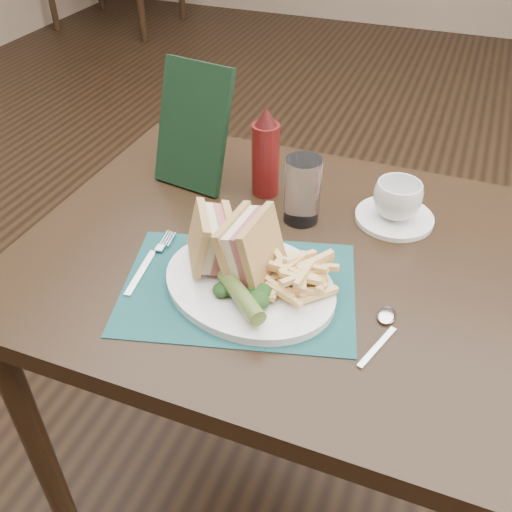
{
  "coord_description": "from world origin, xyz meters",
  "views": [
    {
      "loc": [
        0.27,
        -1.28,
        1.38
      ],
      "look_at": [
        0.0,
        -0.59,
        0.8
      ],
      "focal_mm": 40.0,
      "sensor_mm": 36.0,
      "label": 1
    }
  ],
  "objects_px": {
    "sandwich_half_b": "(239,243)",
    "coffee_cup": "(397,200)",
    "placemat": "(239,288)",
    "sandwich_half_a": "(199,240)",
    "table_main": "(271,380)",
    "plate": "(249,284)",
    "saucer": "(394,218)",
    "check_presenter": "(193,127)",
    "drinking_glass": "(302,190)",
    "ketchup_bottle": "(266,152)"
  },
  "relations": [
    {
      "from": "sandwich_half_a",
      "to": "check_presenter",
      "type": "bearing_deg",
      "value": 85.44
    },
    {
      "from": "saucer",
      "to": "drinking_glass",
      "type": "distance_m",
      "value": 0.19
    },
    {
      "from": "saucer",
      "to": "check_presenter",
      "type": "xyz_separation_m",
      "value": [
        -0.42,
        -0.0,
        0.12
      ]
    },
    {
      "from": "ketchup_bottle",
      "to": "sandwich_half_a",
      "type": "bearing_deg",
      "value": -92.56
    },
    {
      "from": "table_main",
      "to": "sandwich_half_b",
      "type": "xyz_separation_m",
      "value": [
        -0.03,
        -0.1,
        0.45
      ]
    },
    {
      "from": "table_main",
      "to": "sandwich_half_b",
      "type": "relative_size",
      "value": 7.94
    },
    {
      "from": "ketchup_bottle",
      "to": "check_presenter",
      "type": "distance_m",
      "value": 0.16
    },
    {
      "from": "plate",
      "to": "sandwich_half_a",
      "type": "bearing_deg",
      "value": -169.95
    },
    {
      "from": "saucer",
      "to": "check_presenter",
      "type": "bearing_deg",
      "value": -179.63
    },
    {
      "from": "placemat",
      "to": "saucer",
      "type": "bearing_deg",
      "value": 55.15
    },
    {
      "from": "sandwich_half_b",
      "to": "plate",
      "type": "bearing_deg",
      "value": -34.19
    },
    {
      "from": "table_main",
      "to": "saucer",
      "type": "distance_m",
      "value": 0.45
    },
    {
      "from": "placemat",
      "to": "check_presenter",
      "type": "relative_size",
      "value": 1.51
    },
    {
      "from": "coffee_cup",
      "to": "placemat",
      "type": "bearing_deg",
      "value": -124.85
    },
    {
      "from": "plate",
      "to": "sandwich_half_b",
      "type": "xyz_separation_m",
      "value": [
        -0.03,
        0.02,
        0.06
      ]
    },
    {
      "from": "plate",
      "to": "table_main",
      "type": "bearing_deg",
      "value": 106.73
    },
    {
      "from": "coffee_cup",
      "to": "ketchup_bottle",
      "type": "distance_m",
      "value": 0.27
    },
    {
      "from": "table_main",
      "to": "sandwich_half_b",
      "type": "bearing_deg",
      "value": -104.49
    },
    {
      "from": "drinking_glass",
      "to": "plate",
      "type": "bearing_deg",
      "value": -94.48
    },
    {
      "from": "placemat",
      "to": "sandwich_half_a",
      "type": "relative_size",
      "value": 3.76
    },
    {
      "from": "table_main",
      "to": "ketchup_bottle",
      "type": "distance_m",
      "value": 0.5
    },
    {
      "from": "placemat",
      "to": "plate",
      "type": "xyz_separation_m",
      "value": [
        0.02,
        0.0,
        0.01
      ]
    },
    {
      "from": "table_main",
      "to": "coffee_cup",
      "type": "distance_m",
      "value": 0.49
    },
    {
      "from": "plate",
      "to": "check_presenter",
      "type": "distance_m",
      "value": 0.39
    },
    {
      "from": "coffee_cup",
      "to": "ketchup_bottle",
      "type": "xyz_separation_m",
      "value": [
        -0.27,
        0.0,
        0.05
      ]
    },
    {
      "from": "table_main",
      "to": "coffee_cup",
      "type": "bearing_deg",
      "value": 41.43
    },
    {
      "from": "table_main",
      "to": "sandwich_half_b",
      "type": "height_order",
      "value": "sandwich_half_b"
    },
    {
      "from": "saucer",
      "to": "ketchup_bottle",
      "type": "xyz_separation_m",
      "value": [
        -0.27,
        0.0,
        0.09
      ]
    },
    {
      "from": "saucer",
      "to": "drinking_glass",
      "type": "bearing_deg",
      "value": -159.5
    },
    {
      "from": "check_presenter",
      "to": "table_main",
      "type": "bearing_deg",
      "value": -25.69
    },
    {
      "from": "table_main",
      "to": "saucer",
      "type": "relative_size",
      "value": 6.0
    },
    {
      "from": "sandwich_half_a",
      "to": "coffee_cup",
      "type": "xyz_separation_m",
      "value": [
        0.28,
        0.28,
        -0.02
      ]
    },
    {
      "from": "check_presenter",
      "to": "coffee_cup",
      "type": "bearing_deg",
      "value": 9.31
    },
    {
      "from": "plate",
      "to": "sandwich_half_b",
      "type": "height_order",
      "value": "sandwich_half_b"
    },
    {
      "from": "saucer",
      "to": "sandwich_half_b",
      "type": "bearing_deg",
      "value": -128.64
    },
    {
      "from": "sandwich_half_b",
      "to": "ketchup_bottle",
      "type": "relative_size",
      "value": 0.61
    },
    {
      "from": "sandwich_half_a",
      "to": "plate",
      "type": "bearing_deg",
      "value": -38.3
    },
    {
      "from": "plate",
      "to": "sandwich_half_b",
      "type": "distance_m",
      "value": 0.07
    },
    {
      "from": "sandwich_half_a",
      "to": "saucer",
      "type": "xyz_separation_m",
      "value": [
        0.28,
        0.28,
        -0.06
      ]
    },
    {
      "from": "placemat",
      "to": "sandwich_half_a",
      "type": "xyz_separation_m",
      "value": [
        -0.08,
        0.02,
        0.07
      ]
    },
    {
      "from": "plate",
      "to": "sandwich_half_a",
      "type": "relative_size",
      "value": 2.96
    },
    {
      "from": "saucer",
      "to": "coffee_cup",
      "type": "distance_m",
      "value": 0.04
    },
    {
      "from": "sandwich_half_b",
      "to": "coffee_cup",
      "type": "distance_m",
      "value": 0.34
    },
    {
      "from": "placemat",
      "to": "sandwich_half_a",
      "type": "bearing_deg",
      "value": 168.65
    },
    {
      "from": "placemat",
      "to": "plate",
      "type": "distance_m",
      "value": 0.02
    },
    {
      "from": "plate",
      "to": "sandwich_half_b",
      "type": "relative_size",
      "value": 2.65
    },
    {
      "from": "coffee_cup",
      "to": "check_presenter",
      "type": "xyz_separation_m",
      "value": [
        -0.42,
        -0.0,
        0.08
      ]
    },
    {
      "from": "placemat",
      "to": "saucer",
      "type": "distance_m",
      "value": 0.36
    },
    {
      "from": "sandwich_half_a",
      "to": "sandwich_half_b",
      "type": "xyz_separation_m",
      "value": [
        0.07,
        0.01,
        0.01
      ]
    },
    {
      "from": "sandwich_half_a",
      "to": "ketchup_bottle",
      "type": "distance_m",
      "value": 0.28
    }
  ]
}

